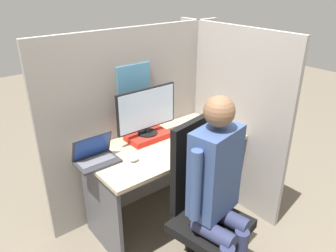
% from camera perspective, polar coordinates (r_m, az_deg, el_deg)
% --- Properties ---
extents(ground_plane, '(12.00, 12.00, 0.00)m').
position_cam_1_polar(ground_plane, '(2.93, 3.74, -18.47)').
color(ground_plane, '#665B4C').
extents(cubicle_panel_back, '(1.80, 0.05, 1.64)m').
position_cam_1_polar(cubicle_panel_back, '(2.93, -4.94, 0.90)').
color(cubicle_panel_back, gray).
rests_on(cubicle_panel_back, ground).
extents(cubicle_panel_right, '(0.04, 1.30, 1.64)m').
position_cam_1_polar(cubicle_panel_right, '(3.05, 10.24, 1.52)').
color(cubicle_panel_right, gray).
rests_on(cubicle_panel_right, ground).
extents(desk, '(1.30, 0.67, 0.74)m').
position_cam_1_polar(desk, '(2.80, -0.57, -6.59)').
color(desk, tan).
rests_on(desk, ground).
extents(paper_box, '(0.35, 0.22, 0.05)m').
position_cam_1_polar(paper_box, '(2.78, -3.56, -1.77)').
color(paper_box, red).
rests_on(paper_box, desk).
extents(monitor, '(0.56, 0.17, 0.40)m').
position_cam_1_polar(monitor, '(2.68, -3.73, 2.72)').
color(monitor, black).
rests_on(monitor, paper_box).
extents(laptop, '(0.31, 0.21, 0.21)m').
position_cam_1_polar(laptop, '(2.49, -12.47, -5.31)').
color(laptop, '#2D2D33').
rests_on(laptop, desk).
extents(mouse, '(0.07, 0.05, 0.03)m').
position_cam_1_polar(mouse, '(2.47, -5.88, -5.81)').
color(mouse, gray).
rests_on(mouse, desk).
extents(stapler, '(0.05, 0.16, 0.04)m').
position_cam_1_polar(stapler, '(3.09, 6.76, 0.84)').
color(stapler, '#A31919').
rests_on(stapler, desk).
extents(carrot_toy, '(0.04, 0.15, 0.04)m').
position_cam_1_polar(carrot_toy, '(2.57, 2.45, -4.27)').
color(carrot_toy, orange).
rests_on(carrot_toy, desk).
extents(office_chair, '(0.55, 0.59, 1.13)m').
position_cam_1_polar(office_chair, '(2.37, 6.03, -12.92)').
color(office_chair, black).
rests_on(office_chair, ground).
extents(person, '(0.47, 0.44, 1.39)m').
position_cam_1_polar(person, '(2.13, 8.75, -10.19)').
color(person, '#282D4C').
rests_on(person, ground).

